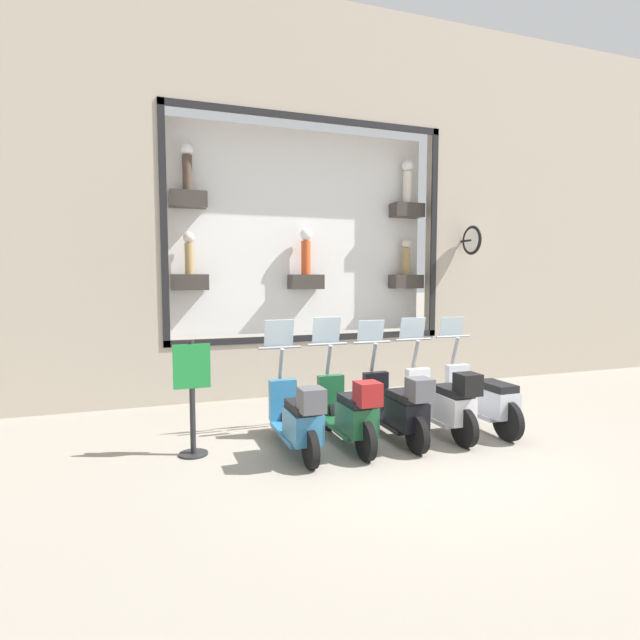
{
  "coord_description": "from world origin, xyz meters",
  "views": [
    {
      "loc": [
        -5.49,
        2.97,
        2.21
      ],
      "look_at": [
        1.87,
        0.37,
        1.55
      ],
      "focal_mm": 28.0,
      "sensor_mm": 36.0,
      "label": 1
    }
  ],
  "objects_px": {
    "scooter_white_1": "(443,402)",
    "scooter_teal_4": "(298,418)",
    "scooter_black_2": "(398,408)",
    "scooter_green_3": "(350,412)",
    "scooter_silver_0": "(483,400)",
    "shop_sign_post": "(192,395)"
  },
  "relations": [
    {
      "from": "scooter_white_1",
      "to": "scooter_teal_4",
      "type": "height_order",
      "value": "scooter_teal_4"
    },
    {
      "from": "scooter_black_2",
      "to": "scooter_green_3",
      "type": "bearing_deg",
      "value": 89.78
    },
    {
      "from": "scooter_green_3",
      "to": "scooter_silver_0",
      "type": "bearing_deg",
      "value": -88.25
    },
    {
      "from": "scooter_silver_0",
      "to": "scooter_green_3",
      "type": "height_order",
      "value": "scooter_green_3"
    },
    {
      "from": "scooter_teal_4",
      "to": "shop_sign_post",
      "type": "height_order",
      "value": "scooter_teal_4"
    },
    {
      "from": "scooter_black_2",
      "to": "shop_sign_post",
      "type": "xyz_separation_m",
      "value": [
        0.39,
        2.66,
        0.3
      ]
    },
    {
      "from": "scooter_green_3",
      "to": "scooter_black_2",
      "type": "bearing_deg",
      "value": -90.22
    },
    {
      "from": "scooter_white_1",
      "to": "scooter_black_2",
      "type": "relative_size",
      "value": 1.0
    },
    {
      "from": "scooter_teal_4",
      "to": "shop_sign_post",
      "type": "relative_size",
      "value": 1.24
    },
    {
      "from": "scooter_silver_0",
      "to": "scooter_black_2",
      "type": "bearing_deg",
      "value": 92.73
    },
    {
      "from": "scooter_black_2",
      "to": "shop_sign_post",
      "type": "bearing_deg",
      "value": 81.65
    },
    {
      "from": "scooter_white_1",
      "to": "scooter_green_3",
      "type": "relative_size",
      "value": 1.0
    },
    {
      "from": "scooter_white_1",
      "to": "shop_sign_post",
      "type": "distance_m",
      "value": 3.4
    },
    {
      "from": "scooter_silver_0",
      "to": "scooter_teal_4",
      "type": "height_order",
      "value": "scooter_teal_4"
    },
    {
      "from": "scooter_teal_4",
      "to": "shop_sign_post",
      "type": "xyz_separation_m",
      "value": [
        0.39,
        1.24,
        0.31
      ]
    },
    {
      "from": "scooter_white_1",
      "to": "scooter_green_3",
      "type": "xyz_separation_m",
      "value": [
        -0.0,
        1.42,
        -0.0
      ]
    },
    {
      "from": "scooter_black_2",
      "to": "scooter_green_3",
      "type": "distance_m",
      "value": 0.71
    },
    {
      "from": "scooter_black_2",
      "to": "scooter_green_3",
      "type": "height_order",
      "value": "scooter_green_3"
    },
    {
      "from": "scooter_silver_0",
      "to": "scooter_teal_4",
      "type": "bearing_deg",
      "value": 91.43
    },
    {
      "from": "scooter_silver_0",
      "to": "scooter_white_1",
      "type": "xyz_separation_m",
      "value": [
        -0.06,
        0.71,
        0.03
      ]
    },
    {
      "from": "scooter_silver_0",
      "to": "scooter_teal_4",
      "type": "relative_size",
      "value": 1.01
    },
    {
      "from": "shop_sign_post",
      "to": "scooter_silver_0",
      "type": "bearing_deg",
      "value": -94.52
    }
  ]
}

